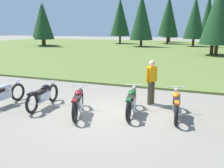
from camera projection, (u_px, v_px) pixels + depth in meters
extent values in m
plane|color=gray|center=(106.00, 114.00, 8.20)|extent=(140.00, 140.00, 0.00)
cube|color=#5B7033|center=(181.00, 50.00, 31.78)|extent=(80.00, 44.00, 0.10)
cylinder|color=#47331E|center=(206.00, 39.00, 44.40)|extent=(0.36, 0.36, 1.71)
cone|color=#193D1E|center=(208.00, 14.00, 43.40)|extent=(2.61, 2.61, 7.20)
cylinder|color=#47331E|center=(141.00, 44.00, 36.62)|extent=(0.36, 0.36, 1.09)
cone|color=#193D1E|center=(142.00, 17.00, 35.75)|extent=(3.42, 3.42, 6.69)
cylinder|color=#47331E|center=(45.00, 43.00, 37.10)|extent=(0.36, 0.36, 1.17)
cone|color=#193D1E|center=(43.00, 21.00, 36.37)|extent=(3.04, 3.04, 5.34)
cylinder|color=#47331E|center=(120.00, 40.00, 43.88)|extent=(0.36, 0.36, 1.44)
cone|color=#193D1E|center=(120.00, 17.00, 42.98)|extent=(3.49, 3.49, 6.58)
cylinder|color=#47331E|center=(193.00, 43.00, 37.08)|extent=(0.36, 0.36, 1.22)
cone|color=#193D1E|center=(195.00, 18.00, 36.24)|extent=(3.18, 3.18, 6.21)
cylinder|color=#47331E|center=(43.00, 41.00, 39.67)|extent=(0.36, 0.36, 1.39)
cone|color=#193D1E|center=(42.00, 21.00, 38.95)|extent=(3.15, 3.15, 5.08)
cylinder|color=#47331E|center=(216.00, 50.00, 24.78)|extent=(0.36, 0.36, 1.21)
cone|color=#193D1E|center=(220.00, 11.00, 23.93)|extent=(3.50, 3.50, 6.42)
cylinder|color=#47331E|center=(212.00, 49.00, 25.85)|extent=(0.36, 0.36, 1.40)
cone|color=#193D1E|center=(215.00, 17.00, 25.13)|extent=(2.15, 2.15, 5.03)
cylinder|color=#47331E|center=(167.00, 40.00, 43.20)|extent=(0.36, 0.36, 1.48)
cone|color=#193D1E|center=(169.00, 16.00, 42.27)|extent=(3.58, 3.58, 6.87)
cylinder|color=#47331E|center=(169.00, 40.00, 48.57)|extent=(0.36, 0.36, 1.02)
cone|color=#193D1E|center=(170.00, 21.00, 47.77)|extent=(3.21, 3.21, 6.12)
torus|color=black|center=(18.00, 92.00, 9.62)|extent=(0.15, 0.71, 0.70)
cube|color=silver|center=(3.00, 95.00, 8.99)|extent=(0.25, 0.65, 0.28)
ellipsoid|color=#B7B7BC|center=(6.00, 87.00, 9.08)|extent=(0.30, 0.50, 0.22)
cylinder|color=silver|center=(15.00, 80.00, 9.41)|extent=(0.62, 0.08, 0.03)
sphere|color=silver|center=(17.00, 83.00, 9.55)|extent=(0.14, 0.14, 0.14)
torus|color=black|center=(53.00, 93.00, 9.49)|extent=(0.16, 0.71, 0.70)
torus|color=black|center=(32.00, 103.00, 8.18)|extent=(0.16, 0.71, 0.70)
cube|color=silver|center=(43.00, 96.00, 8.82)|extent=(0.25, 0.65, 0.28)
ellipsoid|color=black|center=(45.00, 88.00, 8.93)|extent=(0.30, 0.50, 0.22)
cube|color=black|center=(39.00, 92.00, 8.56)|extent=(0.26, 0.50, 0.10)
cube|color=black|center=(31.00, 94.00, 8.10)|extent=(0.17, 0.33, 0.06)
cylinder|color=silver|center=(51.00, 81.00, 9.28)|extent=(0.62, 0.08, 0.03)
sphere|color=silver|center=(53.00, 83.00, 9.42)|extent=(0.14, 0.14, 0.14)
cylinder|color=silver|center=(42.00, 102.00, 8.52)|extent=(0.12, 0.55, 0.07)
torus|color=black|center=(81.00, 98.00, 8.77)|extent=(0.34, 0.69, 0.70)
torus|color=black|center=(75.00, 111.00, 7.40)|extent=(0.34, 0.69, 0.70)
cube|color=silver|center=(78.00, 103.00, 8.07)|extent=(0.41, 0.67, 0.28)
ellipsoid|color=maroon|center=(79.00, 93.00, 8.19)|extent=(0.41, 0.54, 0.22)
cube|color=black|center=(77.00, 98.00, 7.81)|extent=(0.37, 0.53, 0.10)
cube|color=maroon|center=(74.00, 100.00, 7.33)|extent=(0.24, 0.35, 0.06)
cylinder|color=silver|center=(80.00, 85.00, 8.56)|extent=(0.59, 0.25, 0.03)
sphere|color=silver|center=(81.00, 88.00, 8.70)|extent=(0.14, 0.14, 0.14)
cylinder|color=silver|center=(81.00, 108.00, 7.80)|extent=(0.26, 0.54, 0.07)
torus|color=black|center=(134.00, 98.00, 8.81)|extent=(0.21, 0.71, 0.70)
torus|color=black|center=(128.00, 110.00, 7.47)|extent=(0.21, 0.71, 0.70)
cube|color=silver|center=(131.00, 102.00, 8.13)|extent=(0.30, 0.66, 0.28)
ellipsoid|color=#144C23|center=(132.00, 93.00, 8.24)|extent=(0.33, 0.52, 0.22)
cube|color=black|center=(131.00, 98.00, 7.87)|extent=(0.29, 0.51, 0.10)
cube|color=#144C23|center=(129.00, 100.00, 7.40)|extent=(0.19, 0.34, 0.06)
cylinder|color=silver|center=(134.00, 85.00, 8.60)|extent=(0.62, 0.13, 0.03)
sphere|color=silver|center=(134.00, 88.00, 8.74)|extent=(0.14, 0.14, 0.14)
cylinder|color=silver|center=(134.00, 108.00, 7.84)|extent=(0.16, 0.55, 0.07)
torus|color=black|center=(176.00, 100.00, 8.50)|extent=(0.19, 0.71, 0.70)
torus|color=black|center=(176.00, 114.00, 7.17)|extent=(0.19, 0.71, 0.70)
cube|color=silver|center=(176.00, 105.00, 7.82)|extent=(0.28, 0.66, 0.28)
ellipsoid|color=orange|center=(176.00, 95.00, 7.93)|extent=(0.32, 0.51, 0.22)
cube|color=black|center=(177.00, 100.00, 7.57)|extent=(0.28, 0.50, 0.10)
cube|color=orange|center=(177.00, 103.00, 7.10)|extent=(0.18, 0.33, 0.06)
cylinder|color=silver|center=(177.00, 87.00, 8.29)|extent=(0.62, 0.11, 0.03)
sphere|color=silver|center=(176.00, 90.00, 8.43)|extent=(0.14, 0.14, 0.14)
cylinder|color=silver|center=(181.00, 111.00, 7.53)|extent=(0.14, 0.55, 0.07)
cylinder|color=#4C4233|center=(149.00, 93.00, 9.11)|extent=(0.14, 0.14, 0.88)
cylinder|color=#4C4233|center=(153.00, 92.00, 9.21)|extent=(0.14, 0.14, 0.88)
cube|color=orange|center=(152.00, 74.00, 9.00)|extent=(0.38, 0.42, 0.56)
sphere|color=beige|center=(152.00, 63.00, 8.91)|extent=(0.22, 0.22, 0.22)
cylinder|color=orange|center=(147.00, 75.00, 8.87)|extent=(0.09, 0.09, 0.52)
cylinder|color=orange|center=(156.00, 74.00, 9.14)|extent=(0.09, 0.09, 0.52)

